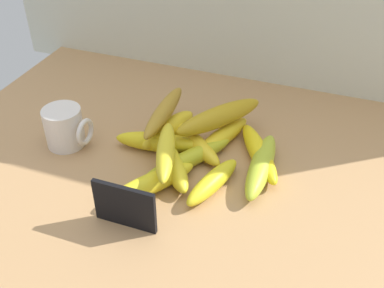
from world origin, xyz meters
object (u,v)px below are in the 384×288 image
at_px(banana_10, 219,117).
at_px(banana_2, 159,142).
at_px(banana_9, 259,153).
at_px(coffee_mug, 65,127).
at_px(banana_5, 188,159).
at_px(banana_6, 261,166).
at_px(banana_8, 213,182).
at_px(banana_0, 193,141).
at_px(banana_7, 151,183).
at_px(banana_11, 164,112).
at_px(chalkboard_sign, 125,208).
at_px(banana_1, 223,136).
at_px(banana_12, 166,151).
at_px(banana_3, 169,129).
at_px(banana_4, 174,166).

bearing_deg(banana_10, banana_2, -142.91).
bearing_deg(banana_9, banana_2, -169.29).
distance_m(coffee_mug, banana_5, 0.26).
bearing_deg(banana_6, banana_8, -135.40).
distance_m(banana_0, banana_8, 0.13).
height_order(coffee_mug, banana_8, coffee_mug).
distance_m(banana_8, banana_10, 0.16).
xyz_separation_m(banana_7, banana_10, (0.07, 0.19, 0.04)).
distance_m(banana_5, banana_6, 0.14).
height_order(banana_6, banana_10, banana_10).
xyz_separation_m(banana_0, banana_9, (0.13, 0.01, 0.00)).
xyz_separation_m(banana_2, banana_11, (-0.01, 0.05, 0.04)).
height_order(chalkboard_sign, banana_8, chalkboard_sign).
bearing_deg(banana_11, banana_5, -43.22).
relative_size(banana_1, banana_12, 0.91).
distance_m(banana_3, banana_11, 0.04).
distance_m(chalkboard_sign, banana_6, 0.27).
bearing_deg(banana_6, banana_11, 166.42).
height_order(coffee_mug, banana_11, coffee_mug).
bearing_deg(banana_0, banana_7, -100.43).
bearing_deg(coffee_mug, banana_3, 25.91).
distance_m(banana_9, banana_12, 0.19).
bearing_deg(banana_12, banana_1, 61.78).
bearing_deg(banana_4, banana_6, 19.64).
bearing_deg(banana_9, banana_3, 177.46).
xyz_separation_m(banana_5, banana_9, (0.12, 0.06, 0.00)).
height_order(chalkboard_sign, coffee_mug, chalkboard_sign).
height_order(banana_2, banana_9, banana_2).
height_order(banana_3, banana_6, banana_3).
bearing_deg(banana_11, banana_8, -40.20).
distance_m(chalkboard_sign, banana_10, 0.29).
bearing_deg(banana_4, coffee_mug, 177.04).
bearing_deg(banana_11, banana_3, -21.84).
relative_size(coffee_mug, banana_11, 0.47).
distance_m(banana_2, banana_6, 0.21).
relative_size(banana_3, banana_4, 1.01).
bearing_deg(banana_8, coffee_mug, 174.97).
relative_size(chalkboard_sign, banana_4, 0.71).
bearing_deg(banana_0, chalkboard_sign, -97.91).
height_order(banana_4, banana_5, banana_4).
relative_size(banana_6, banana_11, 0.99).
xyz_separation_m(coffee_mug, banana_1, (0.30, 0.11, -0.02)).
bearing_deg(banana_5, banana_4, -119.57).
bearing_deg(banana_1, banana_3, -169.19).
distance_m(banana_3, banana_6, 0.21).
relative_size(banana_0, banana_5, 0.87).
xyz_separation_m(chalkboard_sign, banana_6, (0.18, 0.20, -0.02)).
relative_size(banana_1, banana_6, 0.81).
distance_m(banana_0, banana_7, 0.15).
distance_m(banana_1, banana_12, 0.15).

